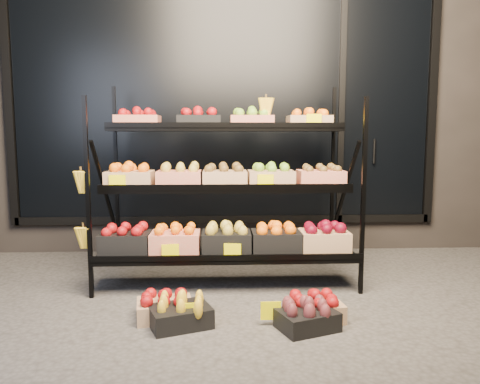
{
  "coord_description": "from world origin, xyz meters",
  "views": [
    {
      "loc": [
        -0.06,
        -3.27,
        1.22
      ],
      "look_at": [
        0.11,
        0.55,
        0.75
      ],
      "focal_mm": 35.0,
      "sensor_mm": 36.0,
      "label": 1
    }
  ],
  "objects_px": {
    "floor_crate_midleft": "(180,312)",
    "floor_crate_midright": "(315,307)",
    "floor_crate_left": "(165,306)",
    "display_rack": "(224,187)"
  },
  "relations": [
    {
      "from": "floor_crate_midleft",
      "to": "floor_crate_midright",
      "type": "distance_m",
      "value": 0.89
    },
    {
      "from": "floor_crate_left",
      "to": "floor_crate_midright",
      "type": "bearing_deg",
      "value": -12.74
    },
    {
      "from": "display_rack",
      "to": "floor_crate_midright",
      "type": "distance_m",
      "value": 1.29
    },
    {
      "from": "display_rack",
      "to": "floor_crate_midleft",
      "type": "relative_size",
      "value": 4.89
    },
    {
      "from": "floor_crate_midleft",
      "to": "floor_crate_midright",
      "type": "relative_size",
      "value": 1.17
    },
    {
      "from": "floor_crate_left",
      "to": "floor_crate_midright",
      "type": "distance_m",
      "value": 1.0
    },
    {
      "from": "floor_crate_midleft",
      "to": "display_rack",
      "type": "bearing_deg",
      "value": 52.66
    },
    {
      "from": "display_rack",
      "to": "floor_crate_midleft",
      "type": "height_order",
      "value": "display_rack"
    },
    {
      "from": "floor_crate_left",
      "to": "floor_crate_midright",
      "type": "xyz_separation_m",
      "value": [
        1.0,
        -0.06,
        -0.0
      ]
    },
    {
      "from": "floor_crate_left",
      "to": "floor_crate_midleft",
      "type": "xyz_separation_m",
      "value": [
        0.11,
        -0.13,
        0.0
      ]
    }
  ]
}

